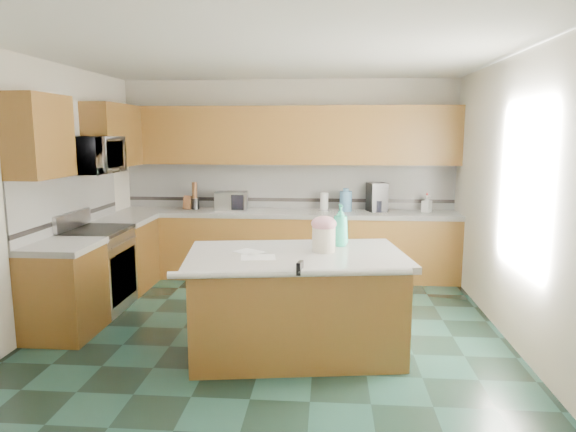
# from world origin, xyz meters

# --- Properties ---
(floor) EXTENTS (4.60, 4.60, 0.00)m
(floor) POSITION_xyz_m (0.00, 0.00, 0.00)
(floor) COLOR black
(floor) RESTS_ON ground
(ceiling) EXTENTS (4.60, 4.60, 0.00)m
(ceiling) POSITION_xyz_m (0.00, 0.00, 2.70)
(ceiling) COLOR white
(ceiling) RESTS_ON ground
(wall_back) EXTENTS (4.60, 0.04, 2.70)m
(wall_back) POSITION_xyz_m (0.00, 2.32, 1.35)
(wall_back) COLOR beige
(wall_back) RESTS_ON ground
(wall_front) EXTENTS (4.60, 0.04, 2.70)m
(wall_front) POSITION_xyz_m (0.00, -2.32, 1.35)
(wall_front) COLOR beige
(wall_front) RESTS_ON ground
(wall_left) EXTENTS (0.04, 4.60, 2.70)m
(wall_left) POSITION_xyz_m (-2.32, 0.00, 1.35)
(wall_left) COLOR beige
(wall_left) RESTS_ON ground
(wall_right) EXTENTS (0.04, 4.60, 2.70)m
(wall_right) POSITION_xyz_m (2.32, 0.00, 1.35)
(wall_right) COLOR beige
(wall_right) RESTS_ON ground
(back_base_cab) EXTENTS (4.60, 0.60, 0.86)m
(back_base_cab) POSITION_xyz_m (0.00, 2.00, 0.43)
(back_base_cab) COLOR #35220C
(back_base_cab) RESTS_ON ground
(back_countertop) EXTENTS (4.60, 0.64, 0.06)m
(back_countertop) POSITION_xyz_m (0.00, 2.00, 0.89)
(back_countertop) COLOR white
(back_countertop) RESTS_ON back_base_cab
(back_upper_cab) EXTENTS (4.60, 0.33, 0.78)m
(back_upper_cab) POSITION_xyz_m (0.00, 2.13, 1.94)
(back_upper_cab) COLOR #35220C
(back_upper_cab) RESTS_ON wall_back
(back_backsplash) EXTENTS (4.60, 0.02, 0.63)m
(back_backsplash) POSITION_xyz_m (0.00, 2.29, 1.24)
(back_backsplash) COLOR silver
(back_backsplash) RESTS_ON back_countertop
(back_accent_band) EXTENTS (4.60, 0.01, 0.05)m
(back_accent_band) POSITION_xyz_m (0.00, 2.28, 1.04)
(back_accent_band) COLOR black
(back_accent_band) RESTS_ON back_countertop
(left_base_cab_rear) EXTENTS (0.60, 0.82, 0.86)m
(left_base_cab_rear) POSITION_xyz_m (-2.00, 1.29, 0.43)
(left_base_cab_rear) COLOR #35220C
(left_base_cab_rear) RESTS_ON ground
(left_counter_rear) EXTENTS (0.64, 0.82, 0.06)m
(left_counter_rear) POSITION_xyz_m (-2.00, 1.29, 0.89)
(left_counter_rear) COLOR white
(left_counter_rear) RESTS_ON left_base_cab_rear
(left_base_cab_front) EXTENTS (0.60, 0.72, 0.86)m
(left_base_cab_front) POSITION_xyz_m (-2.00, -0.24, 0.43)
(left_base_cab_front) COLOR #35220C
(left_base_cab_front) RESTS_ON ground
(left_counter_front) EXTENTS (0.64, 0.72, 0.06)m
(left_counter_front) POSITION_xyz_m (-2.00, -0.24, 0.89)
(left_counter_front) COLOR white
(left_counter_front) RESTS_ON left_base_cab_front
(left_backsplash) EXTENTS (0.02, 2.30, 0.63)m
(left_backsplash) POSITION_xyz_m (-2.29, 0.55, 1.24)
(left_backsplash) COLOR silver
(left_backsplash) RESTS_ON wall_left
(left_accent_band) EXTENTS (0.01, 2.30, 0.05)m
(left_accent_band) POSITION_xyz_m (-2.28, 0.55, 1.04)
(left_accent_band) COLOR black
(left_accent_band) RESTS_ON wall_left
(left_upper_cab_rear) EXTENTS (0.33, 1.09, 0.78)m
(left_upper_cab_rear) POSITION_xyz_m (-2.13, 1.42, 1.94)
(left_upper_cab_rear) COLOR #35220C
(left_upper_cab_rear) RESTS_ON wall_left
(left_upper_cab_front) EXTENTS (0.33, 0.72, 0.78)m
(left_upper_cab_front) POSITION_xyz_m (-2.13, -0.24, 1.94)
(left_upper_cab_front) COLOR #35220C
(left_upper_cab_front) RESTS_ON wall_left
(range_body) EXTENTS (0.60, 0.76, 0.88)m
(range_body) POSITION_xyz_m (-2.00, 0.50, 0.44)
(range_body) COLOR #B7B7BC
(range_body) RESTS_ON ground
(range_oven_door) EXTENTS (0.02, 0.68, 0.55)m
(range_oven_door) POSITION_xyz_m (-1.71, 0.50, 0.40)
(range_oven_door) COLOR black
(range_oven_door) RESTS_ON range_body
(range_cooktop) EXTENTS (0.62, 0.78, 0.04)m
(range_cooktop) POSITION_xyz_m (-2.00, 0.50, 0.90)
(range_cooktop) COLOR black
(range_cooktop) RESTS_ON range_body
(range_handle) EXTENTS (0.02, 0.66, 0.02)m
(range_handle) POSITION_xyz_m (-1.68, 0.50, 0.78)
(range_handle) COLOR #B7B7BC
(range_handle) RESTS_ON range_body
(range_backguard) EXTENTS (0.06, 0.76, 0.18)m
(range_backguard) POSITION_xyz_m (-2.26, 0.50, 1.02)
(range_backguard) COLOR #B7B7BC
(range_backguard) RESTS_ON range_body
(microwave) EXTENTS (0.50, 0.73, 0.41)m
(microwave) POSITION_xyz_m (-2.00, 0.50, 1.73)
(microwave) COLOR #B7B7BC
(microwave) RESTS_ON wall_left
(island_base) EXTENTS (1.94, 1.28, 0.86)m
(island_base) POSITION_xyz_m (0.29, -0.45, 0.43)
(island_base) COLOR #35220C
(island_base) RESTS_ON ground
(island_top) EXTENTS (2.05, 1.39, 0.06)m
(island_top) POSITION_xyz_m (0.29, -0.45, 0.89)
(island_top) COLOR white
(island_top) RESTS_ON island_base
(island_bullnose) EXTENTS (1.90, 0.33, 0.06)m
(island_bullnose) POSITION_xyz_m (0.29, -1.02, 0.89)
(island_bullnose) COLOR white
(island_bullnose) RESTS_ON island_base
(treat_jar) EXTENTS (0.22, 0.22, 0.22)m
(treat_jar) POSITION_xyz_m (0.53, -0.37, 1.03)
(treat_jar) COLOR #F4E7CD
(treat_jar) RESTS_ON island_top
(treat_jar_lid) EXTENTS (0.23, 0.23, 0.14)m
(treat_jar_lid) POSITION_xyz_m (0.53, -0.37, 1.17)
(treat_jar_lid) COLOR pink
(treat_jar_lid) RESTS_ON treat_jar
(treat_jar_knob) EXTENTS (0.07, 0.03, 0.03)m
(treat_jar_knob) POSITION_xyz_m (0.53, -0.37, 1.22)
(treat_jar_knob) COLOR tan
(treat_jar_knob) RESTS_ON treat_jar_lid
(treat_jar_knob_end_l) EXTENTS (0.04, 0.04, 0.04)m
(treat_jar_knob_end_l) POSITION_xyz_m (0.49, -0.37, 1.22)
(treat_jar_knob_end_l) COLOR tan
(treat_jar_knob_end_l) RESTS_ON treat_jar_lid
(treat_jar_knob_end_r) EXTENTS (0.04, 0.04, 0.04)m
(treat_jar_knob_end_r) POSITION_xyz_m (0.57, -0.37, 1.22)
(treat_jar_knob_end_r) COLOR tan
(treat_jar_knob_end_r) RESTS_ON treat_jar_lid
(soap_bottle_island) EXTENTS (0.18, 0.18, 0.39)m
(soap_bottle_island) POSITION_xyz_m (0.68, -0.13, 1.12)
(soap_bottle_island) COLOR #2CBB95
(soap_bottle_island) RESTS_ON island_top
(paper_sheet_a) EXTENTS (0.32, 0.26, 0.00)m
(paper_sheet_a) POSITION_xyz_m (-0.03, -0.65, 0.92)
(paper_sheet_a) COLOR white
(paper_sheet_a) RESTS_ON island_top
(paper_sheet_b) EXTENTS (0.31, 0.29, 0.00)m
(paper_sheet_b) POSITION_xyz_m (-0.13, -0.45, 0.92)
(paper_sheet_b) COLOR white
(paper_sheet_b) RESTS_ON island_top
(clamp_body) EXTENTS (0.05, 0.11, 0.10)m
(clamp_body) POSITION_xyz_m (0.35, -1.00, 0.93)
(clamp_body) COLOR black
(clamp_body) RESTS_ON island_top
(clamp_handle) EXTENTS (0.02, 0.08, 0.02)m
(clamp_handle) POSITION_xyz_m (0.35, -1.07, 0.91)
(clamp_handle) COLOR black
(clamp_handle) RESTS_ON island_top
(knife_block) EXTENTS (0.12, 0.15, 0.21)m
(knife_block) POSITION_xyz_m (-1.39, 2.05, 1.01)
(knife_block) COLOR #472814
(knife_block) RESTS_ON back_countertop
(utensil_crock) EXTENTS (0.12, 0.12, 0.15)m
(utensil_crock) POSITION_xyz_m (-1.29, 2.08, 1.00)
(utensil_crock) COLOR black
(utensil_crock) RESTS_ON back_countertop
(utensil_bundle) EXTENTS (0.07, 0.07, 0.22)m
(utensil_bundle) POSITION_xyz_m (-1.29, 2.08, 1.19)
(utensil_bundle) COLOR #472814
(utensil_bundle) RESTS_ON utensil_crock
(toaster_oven) EXTENTS (0.44, 0.31, 0.25)m
(toaster_oven) POSITION_xyz_m (-0.77, 2.05, 1.04)
(toaster_oven) COLOR #B7B7BC
(toaster_oven) RESTS_ON back_countertop
(toaster_oven_door) EXTENTS (0.39, 0.01, 0.21)m
(toaster_oven_door) POSITION_xyz_m (-0.77, 1.91, 1.04)
(toaster_oven_door) COLOR black
(toaster_oven_door) RESTS_ON toaster_oven
(paper_towel) EXTENTS (0.11, 0.11, 0.24)m
(paper_towel) POSITION_xyz_m (0.51, 2.10, 1.04)
(paper_towel) COLOR white
(paper_towel) RESTS_ON back_countertop
(paper_towel_base) EXTENTS (0.16, 0.16, 0.01)m
(paper_towel_base) POSITION_xyz_m (0.51, 2.10, 0.93)
(paper_towel_base) COLOR #B7B7BC
(paper_towel_base) RESTS_ON back_countertop
(water_jug) EXTENTS (0.17, 0.17, 0.27)m
(water_jug) POSITION_xyz_m (0.80, 2.06, 1.06)
(water_jug) COLOR teal
(water_jug) RESTS_ON back_countertop
(water_jug_neck) EXTENTS (0.08, 0.08, 0.04)m
(water_jug_neck) POSITION_xyz_m (0.80, 2.06, 1.21)
(water_jug_neck) COLOR teal
(water_jug_neck) RESTS_ON water_jug
(coffee_maker) EXTENTS (0.29, 0.31, 0.39)m
(coffee_maker) POSITION_xyz_m (1.22, 2.08, 1.11)
(coffee_maker) COLOR black
(coffee_maker) RESTS_ON back_countertop
(coffee_carafe) EXTENTS (0.16, 0.16, 0.16)m
(coffee_carafe) POSITION_xyz_m (1.22, 2.02, 1.00)
(coffee_carafe) COLOR black
(coffee_carafe) RESTS_ON back_countertop
(soap_bottle_back) EXTENTS (0.15, 0.15, 0.23)m
(soap_bottle_back) POSITION_xyz_m (1.88, 2.05, 1.03)
(soap_bottle_back) COLOR white
(soap_bottle_back) RESTS_ON back_countertop
(soap_back_cap) EXTENTS (0.02, 0.02, 0.03)m
(soap_back_cap) POSITION_xyz_m (1.88, 2.05, 1.16)
(soap_back_cap) COLOR red
(soap_back_cap) RESTS_ON soap_bottle_back
(window_light_proxy) EXTENTS (0.02, 1.40, 1.10)m
(window_light_proxy) POSITION_xyz_m (2.29, -0.20, 1.50)
(window_light_proxy) COLOR white
(window_light_proxy) RESTS_ON wall_right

